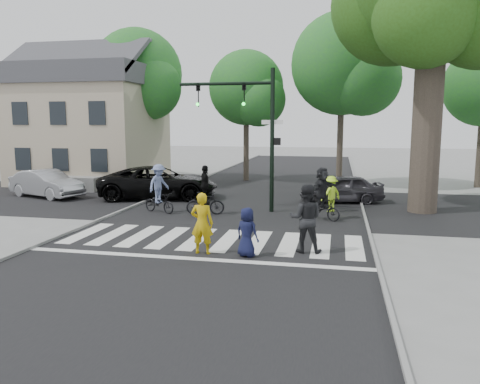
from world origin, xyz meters
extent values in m
plane|color=gray|center=(0.00, 0.00, 0.00)|extent=(120.00, 120.00, 0.00)
cube|color=black|center=(0.00, 5.00, 0.01)|extent=(10.00, 70.00, 0.01)
cube|color=black|center=(0.00, 8.00, 0.01)|extent=(70.00, 10.00, 0.01)
cube|color=gray|center=(-5.05, 5.00, 0.05)|extent=(0.10, 70.00, 0.10)
cube|color=gray|center=(5.05, 5.00, 0.05)|extent=(0.10, 70.00, 0.10)
cube|color=silver|center=(-4.50, 1.00, 0.01)|extent=(0.55, 3.00, 0.01)
cube|color=silver|center=(-3.50, 1.00, 0.01)|extent=(0.55, 3.00, 0.01)
cube|color=silver|center=(-2.50, 1.00, 0.01)|extent=(0.55, 3.00, 0.01)
cube|color=silver|center=(-1.50, 1.00, 0.01)|extent=(0.55, 3.00, 0.01)
cube|color=silver|center=(-0.50, 1.00, 0.01)|extent=(0.55, 3.00, 0.01)
cube|color=silver|center=(0.50, 1.00, 0.01)|extent=(0.55, 3.00, 0.01)
cube|color=silver|center=(1.50, 1.00, 0.01)|extent=(0.55, 3.00, 0.01)
cube|color=silver|center=(2.50, 1.00, 0.01)|extent=(0.55, 3.00, 0.01)
cube|color=silver|center=(3.50, 1.00, 0.01)|extent=(0.55, 3.00, 0.01)
cube|color=silver|center=(4.50, 1.00, 0.01)|extent=(0.55, 3.00, 0.01)
cube|color=silver|center=(0.00, -1.20, 0.01)|extent=(10.00, 0.30, 0.01)
cylinder|color=black|center=(1.20, 6.20, 3.00)|extent=(0.18, 0.18, 6.00)
cylinder|color=black|center=(-0.80, 6.20, 5.40)|extent=(4.00, 0.14, 0.14)
imported|color=black|center=(0.00, 6.20, 4.95)|extent=(0.16, 0.20, 1.00)
sphere|color=#19E533|center=(0.00, 6.08, 4.55)|extent=(0.14, 0.14, 0.14)
imported|color=black|center=(-2.00, 6.20, 4.95)|extent=(0.16, 0.20, 1.00)
sphere|color=#19E533|center=(-2.00, 6.08, 4.55)|extent=(0.14, 0.14, 0.14)
cube|color=black|center=(1.42, 6.20, 3.00)|extent=(0.28, 0.18, 0.30)
cube|color=#FF660C|center=(1.53, 6.20, 3.00)|extent=(0.02, 0.14, 0.20)
cube|color=white|center=(1.20, 6.20, 3.80)|extent=(0.90, 0.04, 0.18)
cylinder|color=brown|center=(7.50, 7.50, 3.50)|extent=(1.20, 1.20, 7.00)
cylinder|color=brown|center=(7.80, 7.30, 6.50)|extent=(1.29, 1.74, 2.93)
sphere|color=#2A5013|center=(6.00, 8.50, 8.80)|extent=(5.20, 5.20, 5.20)
sphere|color=#2A5013|center=(7.00, 6.10, 7.80)|extent=(4.00, 4.00, 4.00)
cylinder|color=brown|center=(-14.00, 16.20, 2.97)|extent=(0.36, 0.36, 5.95)
sphere|color=#2B6434|center=(-14.00, 16.20, 6.38)|extent=(5.20, 5.20, 5.20)
sphere|color=#2B6434|center=(-12.96, 15.42, 5.53)|extent=(3.64, 3.64, 3.64)
cylinder|color=brown|center=(-9.00, 15.70, 3.22)|extent=(0.36, 0.36, 6.44)
sphere|color=#2B6434|center=(-9.00, 15.70, 6.90)|extent=(5.80, 5.80, 5.80)
sphere|color=#2B6434|center=(-7.84, 14.83, 5.98)|extent=(4.06, 4.06, 4.06)
cylinder|color=brown|center=(-2.00, 16.80, 2.80)|extent=(0.36, 0.36, 5.60)
sphere|color=#2B6434|center=(-2.00, 16.80, 6.00)|extent=(4.80, 4.80, 4.80)
sphere|color=#2B6434|center=(-1.04, 16.08, 5.20)|extent=(3.36, 3.36, 3.36)
cylinder|color=brown|center=(4.00, 15.50, 3.36)|extent=(0.36, 0.36, 6.72)
sphere|color=#2B6434|center=(4.00, 15.50, 7.20)|extent=(6.00, 6.00, 6.00)
sphere|color=#2B6434|center=(5.20, 14.60, 6.24)|extent=(4.20, 4.20, 4.20)
cylinder|color=brown|center=(12.00, 16.30, 2.73)|extent=(0.36, 0.36, 5.46)
cube|color=#B7AF8E|center=(-11.50, 14.00, 3.00)|extent=(8.00, 7.00, 6.00)
cube|color=#47474C|center=(-11.50, 14.00, 6.60)|extent=(8.40, 7.40, 1.20)
cube|color=#47474C|center=(-11.50, 12.15, 7.60)|extent=(8.40, 3.69, 2.44)
cube|color=#47474C|center=(-11.50, 15.85, 7.60)|extent=(8.40, 3.69, 2.44)
cube|color=black|center=(-13.90, 10.48, 1.70)|extent=(1.00, 0.06, 1.30)
cube|color=black|center=(-13.90, 10.48, 4.30)|extent=(1.00, 0.06, 1.30)
cube|color=black|center=(-11.50, 10.48, 1.70)|extent=(1.00, 0.06, 1.30)
cube|color=black|center=(-11.50, 10.48, 4.30)|extent=(1.00, 0.06, 1.30)
cube|color=black|center=(-9.10, 10.48, 1.70)|extent=(1.00, 0.06, 1.30)
cube|color=black|center=(-9.10, 10.48, 4.30)|extent=(1.00, 0.06, 1.30)
cube|color=gray|center=(-10.00, 10.20, 0.40)|extent=(2.00, 1.20, 0.80)
imported|color=gold|center=(0.15, -0.63, 0.90)|extent=(0.67, 0.45, 1.80)
imported|color=#121638|center=(1.47, -0.65, 0.71)|extent=(0.81, 0.68, 1.42)
imported|color=black|center=(3.06, 0.17, 1.01)|extent=(0.99, 0.78, 2.02)
imported|color=black|center=(-3.41, 5.02, 0.43)|extent=(1.71, 1.17, 0.85)
imported|color=#6877A5|center=(-3.41, 5.02, 1.24)|extent=(0.98, 1.21, 1.63)
imported|color=black|center=(-1.40, 5.01, 0.47)|extent=(1.63, 0.78, 0.94)
imported|color=black|center=(-1.40, 5.01, 1.24)|extent=(0.60, 1.02, 1.63)
imported|color=black|center=(3.35, 4.97, 0.43)|extent=(1.70, 1.30, 0.86)
imported|color=black|center=(3.35, 4.97, 1.25)|extent=(1.18, 1.56, 1.64)
imported|color=black|center=(-4.84, 8.55, 0.81)|extent=(6.32, 4.00, 1.63)
imported|color=#A9ABAF|center=(-10.62, 7.78, 0.70)|extent=(4.51, 2.82, 1.40)
imported|color=#353339|center=(4.11, 9.26, 0.67)|extent=(4.14, 2.28, 1.33)
imported|color=#C1FF2A|center=(3.67, 6.76, 0.77)|extent=(1.11, 1.09, 1.53)
imported|color=black|center=(3.38, 7.80, 0.79)|extent=(0.69, 0.61, 1.59)
camera|label=1|loc=(3.94, -13.32, 3.78)|focal=35.00mm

